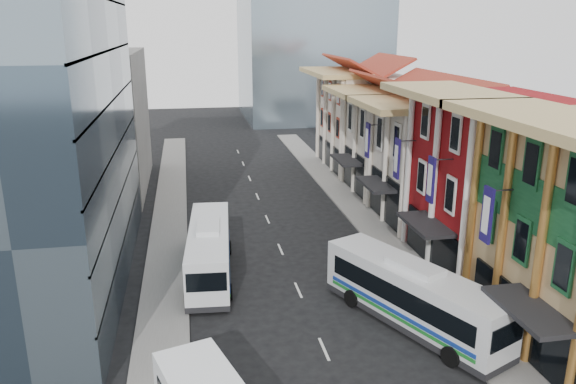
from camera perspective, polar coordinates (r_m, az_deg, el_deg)
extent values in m
cube|color=slate|center=(45.20, 9.96, -4.93)|extent=(3.00, 90.00, 0.15)
cube|color=slate|center=(42.68, -12.17, -6.39)|extent=(3.00, 90.00, 0.15)
cube|color=maroon|center=(41.36, 19.92, 0.92)|extent=(8.00, 10.00, 12.00)
cube|color=silver|center=(49.75, 14.45, 2.75)|extent=(8.00, 9.00, 10.00)
cube|color=silver|center=(57.84, 10.80, 4.88)|extent=(8.00, 9.00, 10.00)
cube|color=silver|center=(67.48, 7.67, 7.12)|extent=(8.00, 12.00, 11.00)
cube|color=#384A59|center=(37.85, -27.01, 12.62)|extent=(12.00, 26.00, 30.00)
cube|color=gray|center=(60.84, -19.21, 6.74)|extent=(10.00, 18.00, 14.00)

